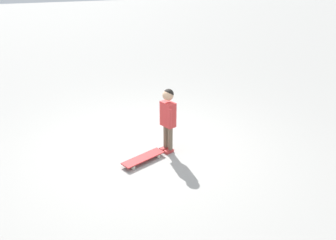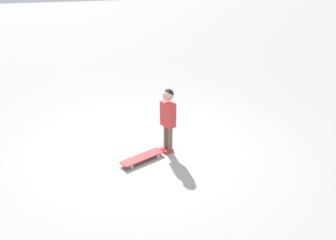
{
  "view_description": "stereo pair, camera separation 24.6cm",
  "coord_description": "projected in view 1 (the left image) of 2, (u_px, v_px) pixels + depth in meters",
  "views": [
    {
      "loc": [
        4.73,
        -1.37,
        2.79
      ],
      "look_at": [
        0.13,
        0.32,
        0.55
      ],
      "focal_mm": 36.8,
      "sensor_mm": 36.0,
      "label": 1
    },
    {
      "loc": [
        4.81,
        -1.14,
        2.79
      ],
      "look_at": [
        0.13,
        0.32,
        0.55
      ],
      "focal_mm": 36.8,
      "sensor_mm": 36.0,
      "label": 2
    }
  ],
  "objects": [
    {
      "name": "ground_plane",
      "position": [
        147.0,
        150.0,
        5.63
      ],
      "size": [
        50.0,
        50.0,
        0.0
      ],
      "primitive_type": "plane",
      "color": "gray"
    },
    {
      "name": "child_person",
      "position": [
        168.0,
        114.0,
        5.34
      ],
      "size": [
        0.41,
        0.24,
        1.06
      ],
      "color": "brown",
      "rests_on": "ground"
    },
    {
      "name": "skateboard",
      "position": [
        143.0,
        158.0,
        5.29
      ],
      "size": [
        0.44,
        0.73,
        0.07
      ],
      "color": "#B22D2D",
      "rests_on": "ground"
    }
  ]
}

